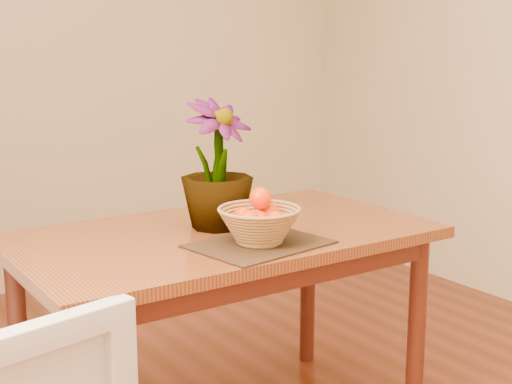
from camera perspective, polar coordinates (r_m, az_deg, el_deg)
wall_back at (r=4.14m, az=-17.10°, el=10.87°), size 4.00×0.02×2.70m
table at (r=2.45m, az=-2.64°, el=-5.08°), size 1.40×0.80×0.75m
placemat at (r=2.25m, az=0.27°, el=-4.19°), size 0.45×0.36×0.01m
wicker_basket at (r=2.23m, az=0.27°, el=-2.81°), size 0.26×0.26×0.11m
orange_pile at (r=2.23m, az=0.29°, el=-1.84°), size 0.18×0.17×0.13m
potted_plant at (r=2.42m, az=-3.15°, el=2.22°), size 0.30×0.30×0.44m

